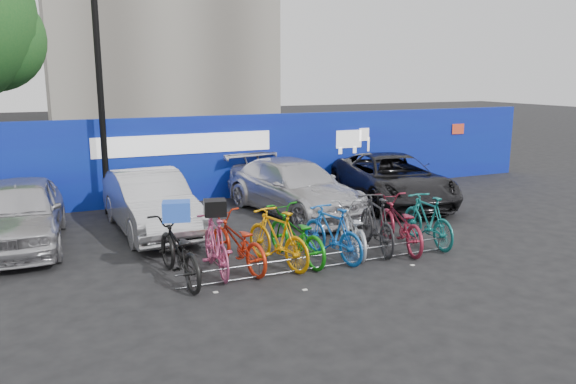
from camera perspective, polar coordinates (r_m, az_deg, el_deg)
ground at (r=11.06m, az=2.34°, el=-6.83°), size 100.00×100.00×0.00m
hoarding at (r=16.24m, az=-6.96°, el=3.52°), size 22.00×0.18×2.40m
lamppost at (r=14.86m, az=-18.57°, el=10.23°), size 0.25×0.50×6.11m
bike_rack at (r=10.50m, az=3.80°, el=-6.94°), size 5.60×0.03×0.30m
car_0 at (r=12.92m, az=-25.66°, el=-1.94°), size 1.98×4.33×1.44m
car_1 at (r=13.15m, az=-13.82°, el=-1.01°), size 1.70×4.26×1.38m
car_2 at (r=14.49m, az=0.63°, el=0.49°), size 2.75×4.97×1.36m
car_3 at (r=15.90m, az=10.54°, el=1.30°), size 3.10×5.20×1.35m
bike_0 at (r=9.95m, az=-11.09°, el=-5.90°), size 0.91×2.13×1.09m
bike_1 at (r=10.22m, az=-7.33°, el=-5.31°), size 0.61×1.83×1.08m
bike_2 at (r=10.42m, az=-5.19°, el=-5.08°), size 1.05×2.04×1.02m
bike_3 at (r=10.51m, az=-1.07°, el=-4.67°), size 0.97×1.91×1.10m
bike_4 at (r=10.79m, az=0.79°, el=-4.40°), size 0.93×2.05×1.04m
bike_5 at (r=10.92m, az=4.53°, el=-4.15°), size 0.83×1.84×1.07m
bike_6 at (r=11.39m, az=6.53°, el=-3.75°), size 1.11×1.97×0.98m
bike_7 at (r=11.58m, az=8.98°, el=-3.13°), size 0.93×1.98×1.15m
bike_8 at (r=11.77m, az=11.30°, el=-3.17°), size 1.06×2.13×1.07m
bike_9 at (r=12.17m, az=14.01°, el=-2.75°), size 0.62×1.84×1.09m
cargo_crate at (r=9.76m, az=-11.26°, el=-1.91°), size 0.54×0.46×0.33m
cargo_topcase at (r=10.04m, az=-7.43°, el=-1.59°), size 0.45×0.41×0.28m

